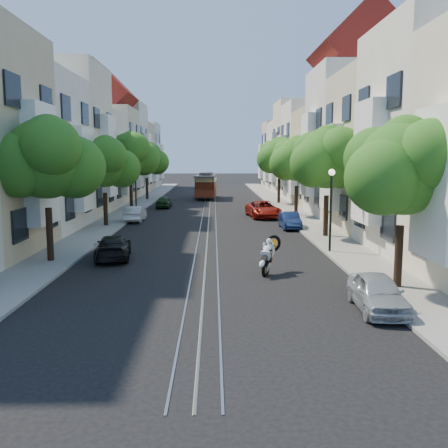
{
  "coord_description": "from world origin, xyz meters",
  "views": [
    {
      "loc": [
        0.38,
        -20.91,
        4.89
      ],
      "look_at": [
        0.91,
        4.37,
        1.47
      ],
      "focal_mm": 40.0,
      "sensor_mm": 36.0,
      "label": 1
    }
  ],
  "objects": [
    {
      "name": "parked_car_e_mid",
      "position": [
        5.6,
        12.88,
        0.56
      ],
      "size": [
        1.23,
        3.44,
        1.13
      ],
      "primitive_type": "imported",
      "rotation": [
        0.0,
        0.0,
        0.01
      ],
      "color": "#0E1D46",
      "rests_on": "ground"
    },
    {
      "name": "townhouses_east",
      "position": [
        11.87,
        27.91,
        5.18
      ],
      "size": [
        7.75,
        72.0,
        12.0
      ],
      "color": "beige",
      "rests_on": "ground"
    },
    {
      "name": "lamp_west",
      "position": [
        -6.3,
        22.0,
        2.85
      ],
      "size": [
        0.32,
        0.32,
        4.16
      ],
      "color": "black",
      "rests_on": "ground"
    },
    {
      "name": "tree_w_a",
      "position": [
        -7.14,
        1.98,
        4.73
      ],
      "size": [
        4.93,
        4.08,
        6.68
      ],
      "color": "black",
      "rests_on": "ground"
    },
    {
      "name": "parked_car_e_near",
      "position": [
        5.6,
        -5.58,
        0.59
      ],
      "size": [
        1.55,
        3.54,
        1.19
      ],
      "primitive_type": "imported",
      "rotation": [
        0.0,
        0.0,
        -0.04
      ],
      "color": "#9DA4A8",
      "rests_on": "ground"
    },
    {
      "name": "tree_e_c",
      "position": [
        7.26,
        19.98,
        4.6
      ],
      "size": [
        4.84,
        3.99,
        6.52
      ],
      "color": "black",
      "rests_on": "ground"
    },
    {
      "name": "rail_right",
      "position": [
        0.55,
        28.0,
        0.01
      ],
      "size": [
        0.06,
        80.0,
        0.02
      ],
      "primitive_type": "cube",
      "color": "gray",
      "rests_on": "ground"
    },
    {
      "name": "tree_w_b",
      "position": [
        -7.14,
        13.98,
        4.4
      ],
      "size": [
        4.72,
        3.87,
        6.27
      ],
      "color": "black",
      "rests_on": "ground"
    },
    {
      "name": "parked_car_w_far",
      "position": [
        -4.4,
        27.04,
        0.56
      ],
      "size": [
        1.4,
        3.3,
        1.11
      ],
      "primitive_type": "imported",
      "rotation": [
        0.0,
        0.0,
        3.12
      ],
      "color": "#173515",
      "rests_on": "ground"
    },
    {
      "name": "tree_e_a",
      "position": [
        7.26,
        -3.02,
        4.4
      ],
      "size": [
        4.72,
        3.87,
        6.27
      ],
      "color": "black",
      "rests_on": "ground"
    },
    {
      "name": "ground",
      "position": [
        0.0,
        28.0,
        0.0
      ],
      "size": [
        200.0,
        200.0,
        0.0
      ],
      "primitive_type": "plane",
      "color": "black",
      "rests_on": "ground"
    },
    {
      "name": "tree_e_d",
      "position": [
        7.26,
        30.98,
        4.87
      ],
      "size": [
        5.01,
        4.16,
        6.85
      ],
      "color": "black",
      "rests_on": "ground"
    },
    {
      "name": "sidewalk_east",
      "position": [
        7.25,
        28.0,
        0.06
      ],
      "size": [
        2.5,
        80.0,
        0.12
      ],
      "primitive_type": "cube",
      "color": "gray",
      "rests_on": "ground"
    },
    {
      "name": "lane_line",
      "position": [
        0.0,
        28.0,
        0.0
      ],
      "size": [
        0.08,
        80.0,
        0.01
      ],
      "primitive_type": "cube",
      "color": "tan",
      "rests_on": "ground"
    },
    {
      "name": "cable_car",
      "position": [
        -0.5,
        37.76,
        1.65
      ],
      "size": [
        2.66,
        7.38,
        2.79
      ],
      "rotation": [
        0.0,
        0.0,
        -0.05
      ],
      "color": "black",
      "rests_on": "ground"
    },
    {
      "name": "tree_e_b",
      "position": [
        7.26,
        8.98,
        4.73
      ],
      "size": [
        4.93,
        4.08,
        6.68
      ],
      "color": "black",
      "rests_on": "ground"
    },
    {
      "name": "tree_w_d",
      "position": [
        -7.14,
        35.98,
        4.6
      ],
      "size": [
        4.84,
        3.99,
        6.52
      ],
      "color": "black",
      "rests_on": "ground"
    },
    {
      "name": "parked_car_e_far",
      "position": [
        4.4,
        19.11,
        0.67
      ],
      "size": [
        2.8,
        5.08,
        1.35
      ],
      "primitive_type": "imported",
      "rotation": [
        0.0,
        0.0,
        0.12
      ],
      "color": "maroon",
      "rests_on": "ground"
    },
    {
      "name": "parked_car_w_near",
      "position": [
        -4.46,
        2.83,
        0.57
      ],
      "size": [
        2.09,
        4.11,
        1.14
      ],
      "primitive_type": "imported",
      "rotation": [
        0.0,
        0.0,
        3.27
      ],
      "color": "black",
      "rests_on": "ground"
    },
    {
      "name": "rail_slot",
      "position": [
        0.0,
        28.0,
        0.01
      ],
      "size": [
        0.06,
        80.0,
        0.02
      ],
      "primitive_type": "cube",
      "color": "gray",
      "rests_on": "ground"
    },
    {
      "name": "rail_left",
      "position": [
        -0.55,
        28.0,
        0.01
      ],
      "size": [
        0.06,
        80.0,
        0.02
      ],
      "primitive_type": "cube",
      "color": "gray",
      "rests_on": "ground"
    },
    {
      "name": "tree_w_c",
      "position": [
        -7.14,
        24.98,
        5.07
      ],
      "size": [
        5.13,
        4.28,
        7.09
      ],
      "color": "black",
      "rests_on": "ground"
    },
    {
      "name": "sidewalk_west",
      "position": [
        -7.25,
        28.0,
        0.06
      ],
      "size": [
        2.5,
        80.0,
        0.12
      ],
      "primitive_type": "cube",
      "color": "gray",
      "rests_on": "ground"
    },
    {
      "name": "lamp_east",
      "position": [
        6.3,
        4.0,
        2.85
      ],
      "size": [
        0.32,
        0.32,
        4.16
      ],
      "color": "black",
      "rests_on": "ground"
    },
    {
      "name": "townhouses_west",
      "position": [
        -11.87,
        27.91,
        5.08
      ],
      "size": [
        7.75,
        72.0,
        11.76
      ],
      "color": "silver",
      "rests_on": "ground"
    },
    {
      "name": "sportbike_rider",
      "position": [
        2.68,
        -0.45,
        0.87
      ],
      "size": [
        1.07,
        1.65,
        1.63
      ],
      "rotation": [
        0.0,
        0.0,
        -0.42
      ],
      "color": "black",
      "rests_on": "ground"
    },
    {
      "name": "parked_car_w_mid",
      "position": [
        -5.6,
        16.98,
        0.59
      ],
      "size": [
        1.28,
        3.58,
        1.18
      ],
      "primitive_type": "imported",
      "rotation": [
        0.0,
        0.0,
        3.13
      ],
      "color": "silver",
      "rests_on": "ground"
    }
  ]
}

